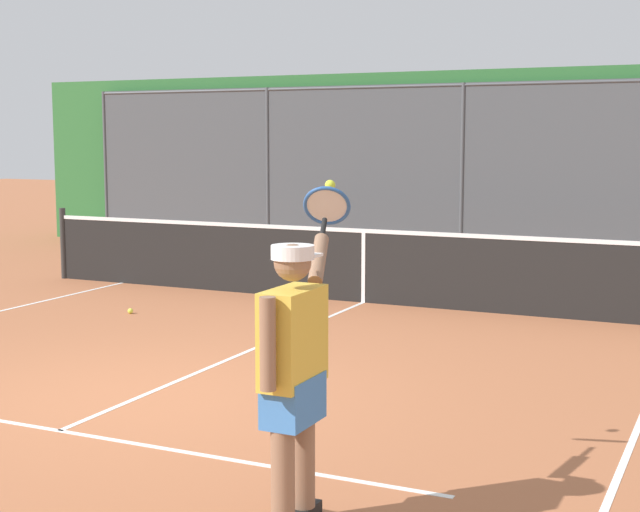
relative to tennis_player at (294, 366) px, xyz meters
name	(u,v)px	position (x,y,z in m)	size (l,w,h in m)	color
ground_plane	(141,397)	(2.32, -1.80, -0.92)	(60.00, 60.00, 0.00)	#A8603D
court_line_markings	(40,439)	(2.32, -0.59, -0.91)	(7.72, 10.68, 0.01)	white
fence_backdrop	(472,166)	(2.32, -11.67, 0.71)	(18.01, 1.37, 3.27)	#474C51
tennis_net	(364,265)	(2.32, -6.66, -0.42)	(9.93, 0.09, 1.07)	#2D2D2D
tennis_player	(294,366)	(0.00, 0.00, 0.00)	(0.46, 1.35, 1.87)	black
tennis_ball_by_sideline	(130,311)	(4.61, -4.74, -0.88)	(0.07, 0.07, 0.07)	#D6E042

